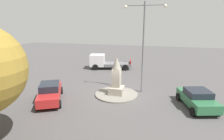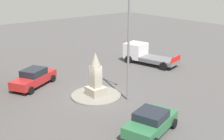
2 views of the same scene
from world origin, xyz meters
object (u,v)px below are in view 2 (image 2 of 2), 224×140
Objects in this scene: car_red_far_side at (34,78)px; truck_white_approaching at (144,54)px; streetlamp at (129,35)px; monument at (96,78)px; car_green_waiting at (151,122)px.

truck_white_approaching is at bearing -94.05° from car_red_far_side.
monument is at bearing 33.73° from streetlamp.
streetlamp is 11.07m from truck_white_approaching.
car_red_far_side is at bearing 30.51° from streetlamp.
car_green_waiting is 0.69× the size of truck_white_approaching.
streetlamp is 1.75× the size of car_red_far_side.
streetlamp reaches higher than car_red_far_side.
car_green_waiting is 15.10m from truck_white_approaching.
car_green_waiting is at bearing 136.54° from truck_white_approaching.
monument is at bearing 113.91° from truck_white_approaching.
streetlamp is 1.93× the size of car_green_waiting.
streetlamp is 6.68m from car_green_waiting.
monument is 10.44m from truck_white_approaching.
car_green_waiting is (-11.84, -1.98, -0.03)m from car_red_far_side.
streetlamp reaches higher than car_green_waiting.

